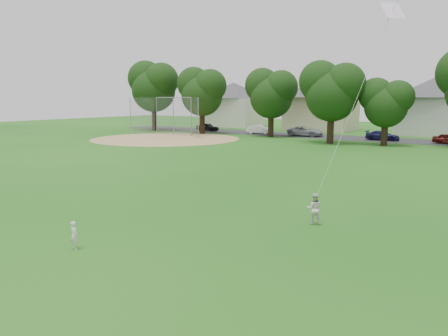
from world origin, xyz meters
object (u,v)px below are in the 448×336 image
Objects in this scene: older_boy at (314,209)px; baseball_backstop at (171,116)px; toddler at (74,235)px; kite at (352,111)px.

baseball_backstop is (-32.41, 27.94, 1.87)m from older_boy.
older_boy is 0.11× the size of baseball_backstop.
baseball_backstop is at bearing -39.59° from toddler.
toddler is 0.12× the size of kite.
older_boy is 0.16× the size of kite.
baseball_backstop reaches higher than older_boy.
kite reaches higher than older_boy.
older_boy is at bearing -158.46° from kite.
toddler is at bearing -130.13° from kite.
baseball_backstop is (-27.06, 35.20, 2.02)m from toddler.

